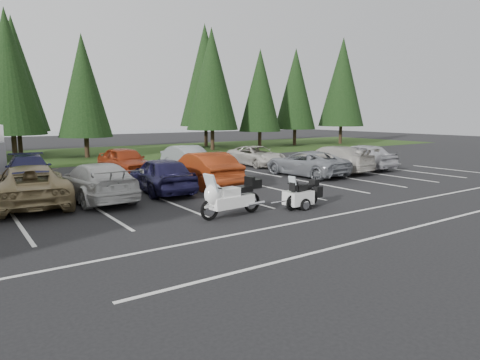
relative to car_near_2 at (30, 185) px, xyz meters
name	(u,v)px	position (x,y,z in m)	size (l,w,h in m)	color
ground	(240,203)	(6.77, -4.29, -0.78)	(120.00, 120.00, 0.00)	black
grass_strip	(80,155)	(6.77, 19.71, -0.78)	(80.00, 16.00, 0.01)	#1E3511
lake_water	(53,137)	(10.77, 50.71, -0.78)	(70.00, 50.00, 0.02)	gray
stall_markings	(214,195)	(6.77, -2.29, -0.78)	(32.00, 16.00, 0.01)	silver
conifer_4	(8,72)	(1.77, 18.61, 5.75)	(4.80, 4.80, 11.17)	#332316
conifer_5	(83,86)	(6.77, 17.31, 4.85)	(4.14, 4.14, 9.63)	#332316
conifer_6	(212,79)	(18.77, 17.81, 5.93)	(4.93, 4.93, 11.48)	#332316
conifer_7	(260,91)	(24.27, 17.51, 5.03)	(4.27, 4.27, 9.94)	#332316
conifer_8	(295,89)	(29.77, 18.31, 5.39)	(4.53, 4.53, 10.56)	#332316
conifer_9	(342,82)	(35.77, 17.01, 6.29)	(5.19, 5.19, 12.10)	#332316
conifer_back_b	(15,74)	(2.77, 23.21, 5.99)	(4.97, 4.97, 11.58)	#332316
conifer_back_c	(205,75)	(20.77, 22.51, 6.71)	(5.50, 5.50, 12.81)	#332316
car_near_2	(30,185)	(0.00, 0.00, 0.00)	(2.59, 5.62, 1.56)	#927E54
car_near_3	(96,182)	(2.35, -0.48, -0.02)	(2.15, 5.28, 1.53)	#BBBBB9
car_near_4	(161,175)	(5.21, -0.38, 0.02)	(1.89, 4.69, 1.60)	#181536
car_near_5	(204,169)	(7.65, 0.11, 0.05)	(1.75, 5.02, 1.65)	maroon
car_near_6	(306,163)	(14.12, -0.17, -0.07)	(2.35, 5.10, 1.42)	gray
car_near_7	(330,159)	(16.41, 0.17, 0.01)	(2.21, 5.45, 1.58)	#BBB6AB
car_near_8	(361,156)	(19.15, 0.15, 0.03)	(1.92, 4.77, 1.62)	#B3B3B8
car_far_1	(29,170)	(0.76, 5.43, -0.06)	(2.02, 4.97, 1.44)	#1B1B43
car_far_2	(125,161)	(5.86, 5.98, 0.01)	(1.87, 4.66, 1.59)	maroon
car_far_3	(189,158)	(9.82, 5.70, -0.03)	(1.60, 4.58, 1.51)	gray
car_far_4	(256,156)	(14.68, 5.24, -0.12)	(2.20, 4.77, 1.33)	beige
touring_motorcycle	(232,194)	(5.33, -5.86, 0.00)	(2.82, 0.87, 1.56)	white
cargo_trailer	(298,200)	(8.01, -6.26, -0.44)	(1.46, 0.82, 0.67)	white
adventure_motorcycle	(303,191)	(8.22, -6.26, -0.14)	(2.11, 0.74, 1.29)	black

